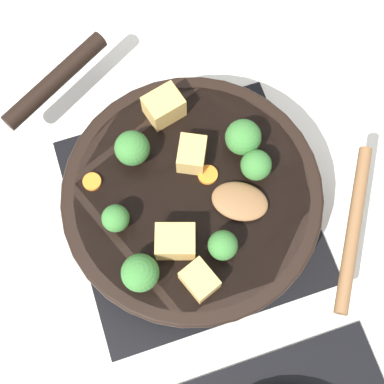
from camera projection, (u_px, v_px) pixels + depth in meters
ground_plane at (192, 211)px, 0.72m from camera, size 2.40×2.40×0.00m
front_burner_grate at (192, 208)px, 0.71m from camera, size 0.31×0.31×0.03m
skillet_pan at (191, 197)px, 0.67m from camera, size 0.36×0.42×0.05m
wooden_spoon at (300, 215)px, 0.63m from camera, size 0.22×0.20×0.02m
tofu_cube_center_large at (161, 107)px, 0.66m from camera, size 0.05×0.05×0.04m
tofu_cube_near_handle at (199, 280)px, 0.60m from camera, size 0.04×0.05×0.03m
tofu_cube_east_chunk at (192, 154)px, 0.64m from camera, size 0.05×0.05×0.03m
tofu_cube_west_chunk at (175, 242)px, 0.61m from camera, size 0.05×0.05×0.04m
broccoli_floret_near_spoon at (256, 166)px, 0.63m from camera, size 0.04×0.04×0.04m
broccoli_floret_center_top at (116, 219)px, 0.61m from camera, size 0.03×0.03×0.04m
broccoli_floret_east_rim at (140, 273)px, 0.59m from camera, size 0.04×0.04×0.05m
broccoli_floret_west_rim at (223, 245)px, 0.60m from camera, size 0.03×0.03×0.04m
broccoli_floret_north_edge at (132, 148)px, 0.63m from camera, size 0.04×0.04×0.05m
broccoli_floret_south_cluster at (243, 137)px, 0.64m from camera, size 0.04×0.04×0.05m
carrot_slice_orange_thin at (208, 175)px, 0.65m from camera, size 0.02×0.02×0.01m
carrot_slice_near_center at (92, 182)px, 0.65m from camera, size 0.02×0.02×0.01m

